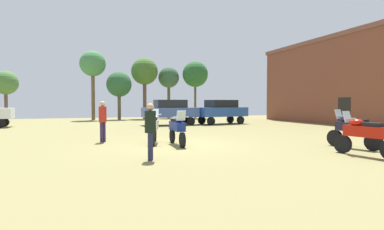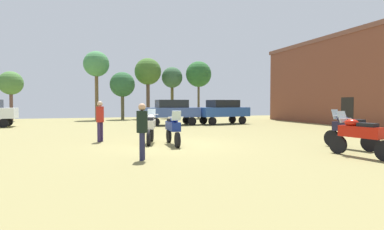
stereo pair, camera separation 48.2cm
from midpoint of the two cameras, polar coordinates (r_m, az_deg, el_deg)
name	(u,v)px [view 2 (the right image)]	position (r m, az deg, el deg)	size (l,w,h in m)	color
ground_plane	(172,145)	(12.88, -2.62, -5.60)	(44.00, 52.00, 0.02)	olive
brick_building	(384,79)	(27.89, 32.36, 5.72)	(6.12, 22.36, 7.25)	brown
motorcycle_3	(173,128)	(12.76, -2.46, -2.42)	(0.62, 2.25, 1.44)	black
motorcycle_4	(349,130)	(13.24, 28.04, -2.41)	(0.72, 2.18, 1.49)	black
motorcycle_5	(359,135)	(11.39, 29.63, -3.19)	(0.69, 2.24, 1.47)	black
motorcycle_7	(150,127)	(13.39, -6.69, -2.14)	(0.78, 2.08, 1.49)	black
car_1	(172,110)	(24.37, -3.21, 0.87)	(4.33, 1.88, 2.00)	black
car_2	(223,110)	(25.71, 6.28, 0.93)	(4.55, 2.51, 2.00)	black
person_1	(142,127)	(9.47, -7.77, -2.21)	(0.43, 0.43, 1.74)	#222444
person_2	(100,118)	(14.36, -15.74, -0.52)	(0.48, 0.48, 1.83)	#32244C
tree_3	(172,78)	(36.25, -3.32, 6.82)	(2.42, 2.42, 5.95)	brown
tree_4	(96,65)	(33.83, -16.89, 8.85)	(2.63, 2.63, 7.13)	brown
tree_5	(122,85)	(33.71, -12.35, 5.47)	(2.64, 2.64, 5.05)	brown
tree_6	(199,74)	(36.17, 1.62, 7.51)	(2.98, 2.98, 6.60)	brown
tree_7	(148,72)	(35.03, -7.77, 7.85)	(2.96, 2.96, 6.75)	brown
tree_8	(11,84)	(35.00, -30.18, 5.05)	(2.29, 2.29, 4.85)	brown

